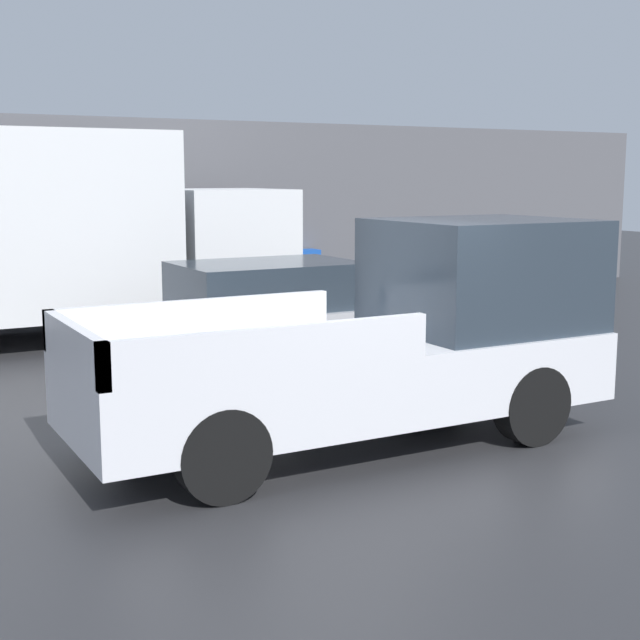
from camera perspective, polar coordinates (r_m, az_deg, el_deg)
ground_plane at (r=8.53m, az=2.46°, el=-8.83°), size 60.00×60.00×0.00m
building_wall at (r=17.32m, az=-14.75°, el=6.34°), size 28.00×0.15×3.73m
pickup_truck at (r=8.95m, az=4.57°, el=-1.28°), size 5.34×1.94×2.19m
car at (r=12.05m, az=-3.77°, el=0.23°), size 4.34×1.90×1.50m
newspaper_box at (r=18.75m, az=-0.83°, el=2.83°), size 0.45×0.40×1.12m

